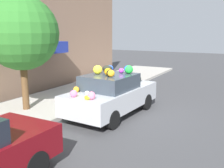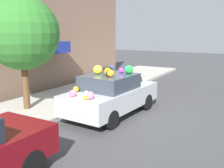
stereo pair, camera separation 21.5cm
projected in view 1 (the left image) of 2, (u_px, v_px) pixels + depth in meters
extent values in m
plane|color=#424244|center=(109.00, 114.00, 9.50)|extent=(60.00, 60.00, 0.00)
cube|color=#B2ADA3|center=(52.00, 103.00, 10.76)|extent=(24.00, 3.20, 0.14)
cube|color=#846651|center=(10.00, 40.00, 11.32)|extent=(18.00, 0.30, 5.15)
cube|color=navy|center=(44.00, 48.00, 12.37)|extent=(2.50, 0.90, 0.55)
cylinder|color=brown|center=(25.00, 85.00, 9.45)|extent=(0.24, 0.24, 1.83)
sphere|color=#2D7228|center=(21.00, 33.00, 9.09)|extent=(2.61, 2.61, 2.61)
cylinder|color=#B2B2B7|center=(99.00, 87.00, 12.00)|extent=(0.20, 0.20, 0.55)
sphere|color=#B2B2B7|center=(99.00, 80.00, 11.93)|extent=(0.18, 0.18, 0.18)
cube|color=#B7BABF|center=(112.00, 97.00, 9.33)|extent=(4.03, 1.95, 0.67)
cube|color=#333D47|center=(110.00, 82.00, 9.08)|extent=(1.86, 1.62, 0.51)
cylinder|color=black|center=(111.00, 96.00, 10.81)|extent=(0.61, 0.22, 0.60)
cylinder|color=black|center=(146.00, 102.00, 9.99)|extent=(0.61, 0.22, 0.60)
cylinder|color=black|center=(73.00, 111.00, 8.79)|extent=(0.61, 0.22, 0.60)
cylinder|color=black|center=(113.00, 120.00, 7.97)|extent=(0.61, 0.22, 0.60)
sphere|color=pink|center=(91.00, 96.00, 7.71)|extent=(0.33, 0.33, 0.24)
ellipsoid|color=blue|center=(109.00, 68.00, 9.80)|extent=(0.41, 0.42, 0.23)
sphere|color=yellow|center=(98.00, 70.00, 9.13)|extent=(0.34, 0.34, 0.31)
ellipsoid|color=#AE3FBC|center=(132.00, 79.00, 10.40)|extent=(0.25, 0.29, 0.25)
ellipsoid|color=black|center=(107.00, 69.00, 9.62)|extent=(0.41, 0.41, 0.25)
sphere|color=purple|center=(121.00, 71.00, 9.38)|extent=(0.22, 0.22, 0.18)
sphere|color=orange|center=(111.00, 73.00, 8.58)|extent=(0.24, 0.24, 0.23)
ellipsoid|color=green|center=(117.00, 82.00, 10.05)|extent=(0.27, 0.33, 0.15)
sphere|color=pink|center=(74.00, 94.00, 7.99)|extent=(0.31, 0.31, 0.22)
sphere|color=black|center=(139.00, 79.00, 10.56)|extent=(0.29, 0.29, 0.21)
sphere|color=orange|center=(108.00, 72.00, 8.87)|extent=(0.33, 0.33, 0.25)
ellipsoid|color=white|center=(87.00, 93.00, 8.19)|extent=(0.14, 0.19, 0.15)
sphere|color=blue|center=(128.00, 69.00, 9.40)|extent=(0.29, 0.29, 0.27)
ellipsoid|color=brown|center=(134.00, 82.00, 9.74)|extent=(0.33, 0.35, 0.25)
sphere|color=green|center=(129.00, 69.00, 9.26)|extent=(0.32, 0.32, 0.29)
sphere|color=pink|center=(121.00, 78.00, 10.75)|extent=(0.21, 0.21, 0.15)
sphere|color=purple|center=(128.00, 78.00, 10.38)|extent=(0.46, 0.46, 0.33)
sphere|color=black|center=(110.00, 73.00, 8.64)|extent=(0.34, 0.34, 0.24)
ellipsoid|color=blue|center=(138.00, 84.00, 9.61)|extent=(0.21, 0.20, 0.13)
ellipsoid|color=purple|center=(129.00, 79.00, 10.63)|extent=(0.26, 0.20, 0.13)
sphere|color=pink|center=(136.00, 83.00, 9.74)|extent=(0.28, 0.28, 0.20)
sphere|color=red|center=(120.00, 77.00, 10.58)|extent=(0.44, 0.44, 0.33)
ellipsoid|color=yellow|center=(87.00, 98.00, 7.71)|extent=(0.26, 0.28, 0.12)
sphere|color=gold|center=(76.00, 89.00, 8.61)|extent=(0.26, 0.26, 0.20)
ellipsoid|color=black|center=(139.00, 80.00, 10.45)|extent=(0.19, 0.21, 0.12)
cylinder|color=black|center=(36.00, 166.00, 5.23)|extent=(0.62, 0.18, 0.62)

